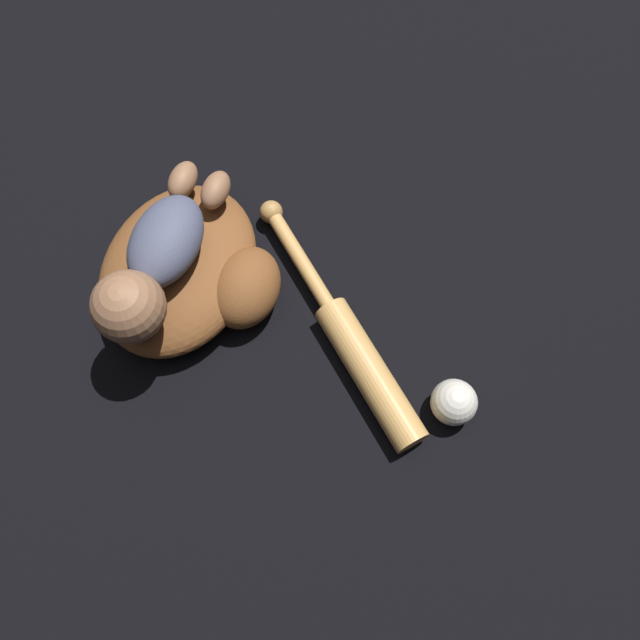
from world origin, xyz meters
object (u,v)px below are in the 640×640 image
(baby_figure, at_px, (154,263))
(baseball_bat, at_px, (353,345))
(baseball_glove, at_px, (190,271))
(baseball, at_px, (454,402))

(baby_figure, height_order, baseball_bat, baby_figure)
(baby_figure, distance_m, baseball_bat, 0.36)
(baseball_glove, relative_size, baseball_bat, 0.85)
(baseball_glove, bearing_deg, baseball_bat, 85.00)
(baseball_bat, height_order, baseball, baseball)
(baby_figure, bearing_deg, baseball, 87.43)
(baby_figure, relative_size, baseball, 4.55)
(baseball_glove, height_order, baseball_bat, baseball_glove)
(baby_figure, bearing_deg, baseball_bat, 93.13)
(baby_figure, bearing_deg, baseball_glove, 155.54)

